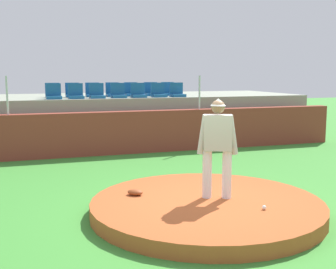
% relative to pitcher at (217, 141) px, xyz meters
% --- Properties ---
extents(ground_plane, '(60.00, 60.00, 0.00)m').
position_rel_pitcher_xyz_m(ground_plane, '(-0.23, -0.08, -1.31)').
color(ground_plane, '#3D8D33').
extents(pitchers_mound, '(4.19, 4.19, 0.25)m').
position_rel_pitcher_xyz_m(pitchers_mound, '(-0.23, -0.08, -1.19)').
color(pitchers_mound, '#AE5228').
rests_on(pitchers_mound, ground_plane).
extents(pitcher, '(0.73, 0.44, 1.83)m').
position_rel_pitcher_xyz_m(pitcher, '(0.00, 0.00, 0.00)').
color(pitcher, silver).
rests_on(pitcher, pitchers_mound).
extents(baseball, '(0.07, 0.07, 0.07)m').
position_rel_pitcher_xyz_m(baseball, '(0.46, -0.90, -1.02)').
color(baseball, white).
rests_on(baseball, pitchers_mound).
extents(fielding_glove, '(0.36, 0.35, 0.11)m').
position_rel_pitcher_xyz_m(fielding_glove, '(-1.38, 0.64, -1.01)').
color(fielding_glove, brown).
rests_on(fielding_glove, pitchers_mound).
extents(brick_barrier, '(14.84, 0.40, 1.34)m').
position_rel_pitcher_xyz_m(brick_barrier, '(-0.23, 6.19, -0.65)').
color(brick_barrier, brown).
rests_on(brick_barrier, ground_plane).
extents(fence_post_left, '(0.06, 0.06, 1.11)m').
position_rel_pitcher_xyz_m(fence_post_left, '(-3.73, 6.19, 0.58)').
color(fence_post_left, silver).
rests_on(fence_post_left, brick_barrier).
extents(fence_post_right, '(0.06, 0.06, 1.11)m').
position_rel_pitcher_xyz_m(fence_post_right, '(2.23, 6.19, 0.58)').
color(fence_post_right, silver).
rests_on(fence_post_right, brick_barrier).
extents(bleacher_platform, '(14.35, 4.48, 1.69)m').
position_rel_pitcher_xyz_m(bleacher_platform, '(-0.23, 9.10, -0.47)').
color(bleacher_platform, gray).
rests_on(bleacher_platform, ground_plane).
extents(stadium_chair_0, '(0.48, 0.44, 0.50)m').
position_rel_pitcher_xyz_m(stadium_chair_0, '(-2.36, 7.39, 0.53)').
color(stadium_chair_0, '#17538A').
rests_on(stadium_chair_0, bleacher_platform).
extents(stadium_chair_1, '(0.48, 0.44, 0.50)m').
position_rel_pitcher_xyz_m(stadium_chair_1, '(-1.65, 7.38, 0.53)').
color(stadium_chair_1, '#17538A').
rests_on(stadium_chair_1, bleacher_platform).
extents(stadium_chair_2, '(0.48, 0.44, 0.50)m').
position_rel_pitcher_xyz_m(stadium_chair_2, '(-0.96, 7.39, 0.53)').
color(stadium_chair_2, '#17538A').
rests_on(stadium_chair_2, bleacher_platform).
extents(stadium_chair_3, '(0.48, 0.44, 0.50)m').
position_rel_pitcher_xyz_m(stadium_chair_3, '(-0.23, 7.41, 0.53)').
color(stadium_chair_3, '#17538A').
rests_on(stadium_chair_3, bleacher_platform).
extents(stadium_chair_4, '(0.48, 0.44, 0.50)m').
position_rel_pitcher_xyz_m(stadium_chair_4, '(0.45, 7.37, 0.53)').
color(stadium_chair_4, '#17538A').
rests_on(stadium_chair_4, bleacher_platform).
extents(stadium_chair_5, '(0.48, 0.44, 0.50)m').
position_rel_pitcher_xyz_m(stadium_chair_5, '(1.19, 7.40, 0.53)').
color(stadium_chair_5, '#17538A').
rests_on(stadium_chair_5, bleacher_platform).
extents(stadium_chair_6, '(0.48, 0.44, 0.50)m').
position_rel_pitcher_xyz_m(stadium_chair_6, '(1.87, 7.37, 0.53)').
color(stadium_chair_6, '#17538A').
rests_on(stadium_chair_6, bleacher_platform).
extents(stadium_chair_7, '(0.48, 0.44, 0.50)m').
position_rel_pitcher_xyz_m(stadium_chair_7, '(-2.33, 8.27, 0.53)').
color(stadium_chair_7, '#17538A').
rests_on(stadium_chair_7, bleacher_platform).
extents(stadium_chair_8, '(0.48, 0.44, 0.50)m').
position_rel_pitcher_xyz_m(stadium_chair_8, '(-1.66, 8.30, 0.53)').
color(stadium_chair_8, '#17538A').
rests_on(stadium_chair_8, bleacher_platform).
extents(stadium_chair_9, '(0.48, 0.44, 0.50)m').
position_rel_pitcher_xyz_m(stadium_chair_9, '(-0.96, 8.27, 0.53)').
color(stadium_chair_9, '#17538A').
rests_on(stadium_chair_9, bleacher_platform).
extents(stadium_chair_10, '(0.48, 0.44, 0.50)m').
position_rel_pitcher_xyz_m(stadium_chair_10, '(-0.24, 8.28, 0.53)').
color(stadium_chair_10, '#17538A').
rests_on(stadium_chair_10, bleacher_platform).
extents(stadium_chair_11, '(0.48, 0.44, 0.50)m').
position_rel_pitcher_xyz_m(stadium_chair_11, '(0.44, 8.30, 0.53)').
color(stadium_chair_11, '#17538A').
rests_on(stadium_chair_11, bleacher_platform).
extents(stadium_chair_12, '(0.48, 0.44, 0.50)m').
position_rel_pitcher_xyz_m(stadium_chair_12, '(1.19, 8.29, 0.53)').
color(stadium_chair_12, '#17538A').
rests_on(stadium_chair_12, bleacher_platform).
extents(stadium_chair_13, '(0.48, 0.44, 0.50)m').
position_rel_pitcher_xyz_m(stadium_chair_13, '(1.84, 8.26, 0.53)').
color(stadium_chair_13, '#17538A').
rests_on(stadium_chair_13, bleacher_platform).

